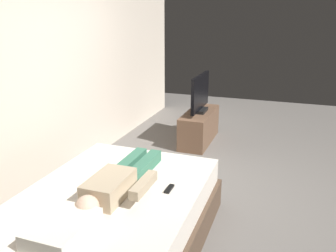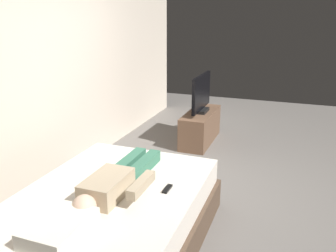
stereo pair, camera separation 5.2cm
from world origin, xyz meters
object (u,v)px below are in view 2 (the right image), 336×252
object	(u,v)px
remote	(167,189)
tv	(201,94)
bed	(112,218)
tv_stand	(200,127)
pillow	(59,228)
person	(116,181)

from	to	relation	value
remote	tv	world-z (taller)	tv
bed	tv_stand	world-z (taller)	bed
bed	pillow	distance (m)	0.76
tv	pillow	bearing A→B (deg)	179.56
tv	bed	bearing A→B (deg)	179.46
bed	person	size ratio (longest dim) A/B	1.59
tv_stand	remote	bearing A→B (deg)	-170.84
remote	tv	size ratio (longest dim) A/B	0.17
person	tv	size ratio (longest dim) A/B	1.43
bed	tv	bearing A→B (deg)	-0.54
person	remote	bearing A→B (deg)	-69.53
person	tv	world-z (taller)	tv
pillow	remote	distance (m)	0.97
bed	person	bearing A→B (deg)	-59.01
remote	pillow	bearing A→B (deg)	152.28
pillow	person	xyz separation A→B (m)	(0.71, -0.05, 0.02)
bed	remote	xyz separation A→B (m)	(0.18, -0.45, 0.29)
tv_stand	tv	distance (m)	0.53
person	pillow	bearing A→B (deg)	176.13
remote	tv_stand	xyz separation A→B (m)	(2.64, 0.43, -0.30)
person	tv	bearing A→B (deg)	0.44
tv_stand	pillow	bearing A→B (deg)	179.56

